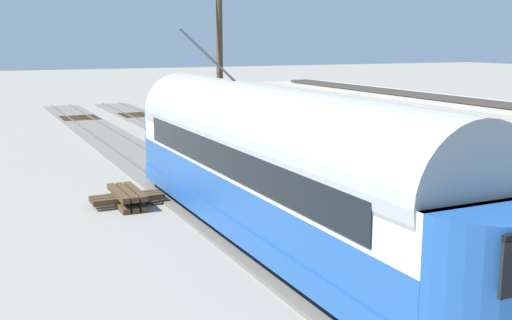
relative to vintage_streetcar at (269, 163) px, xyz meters
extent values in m
plane|color=gray|center=(-2.10, 0.50, -2.26)|extent=(220.00, 220.00, 0.00)
cube|color=#666059|center=(-4.21, 0.50, -2.21)|extent=(2.80, 80.00, 0.10)
cube|color=#59544C|center=(-3.49, 0.50, -2.12)|extent=(0.07, 80.00, 0.08)
cube|color=#59544C|center=(-4.92, 0.50, -2.12)|extent=(0.07, 80.00, 0.08)
cube|color=#47331E|center=(-4.21, -31.50, -2.16)|extent=(2.50, 0.24, 0.08)
cube|color=#47331E|center=(-4.21, -30.85, -2.16)|extent=(2.50, 0.24, 0.08)
cube|color=#47331E|center=(-4.21, -30.20, -2.16)|extent=(2.50, 0.24, 0.08)
cube|color=#47331E|center=(-4.21, -29.55, -2.16)|extent=(2.50, 0.24, 0.08)
cube|color=#47331E|center=(-4.21, -28.90, -2.16)|extent=(2.50, 0.24, 0.08)
cube|color=#666059|center=(0.00, 0.50, -2.21)|extent=(2.80, 80.00, 0.10)
cube|color=#59544C|center=(0.72, 0.50, -2.12)|extent=(0.07, 80.00, 0.08)
cube|color=#59544C|center=(-0.72, 0.50, -2.12)|extent=(0.07, 80.00, 0.08)
cube|color=#47331E|center=(0.00, -31.50, -2.16)|extent=(2.50, 0.24, 0.08)
cube|color=#47331E|center=(0.00, -30.85, -2.16)|extent=(2.50, 0.24, 0.08)
cube|color=#47331E|center=(0.00, -30.20, -2.16)|extent=(2.50, 0.24, 0.08)
cube|color=#47331E|center=(0.00, -29.55, -2.16)|extent=(2.50, 0.24, 0.08)
cube|color=#47331E|center=(0.00, -28.90, -2.16)|extent=(2.50, 0.24, 0.08)
cube|color=#1E4C93|center=(0.00, -0.01, -1.56)|extent=(2.65, 15.34, 0.55)
cube|color=#1E4C93|center=(0.00, -0.01, -0.81)|extent=(2.55, 15.34, 0.95)
cube|color=silver|center=(0.00, -0.01, 0.19)|extent=(2.55, 15.34, 1.05)
cylinder|color=#999EA3|center=(0.00, -0.01, 0.72)|extent=(2.65, 15.03, 2.65)
cylinder|color=#1E4C93|center=(0.00, 7.61, -0.56)|extent=(2.55, 2.55, 2.55)
cylinder|color=#1E4C93|center=(0.00, -7.62, -0.56)|extent=(2.55, 2.55, 2.55)
cube|color=black|center=(1.29, -0.01, 0.19)|extent=(0.04, 12.88, 0.80)
cube|color=black|center=(-1.30, -0.01, 0.19)|extent=(0.04, 12.88, 0.80)
cylinder|color=black|center=(0.00, -4.78, 2.83)|extent=(0.07, 4.96, 1.64)
cylinder|color=black|center=(0.72, 4.90, -1.70)|extent=(0.10, 0.76, 0.76)
cylinder|color=black|center=(-0.72, 4.90, -1.70)|extent=(0.10, 0.76, 0.76)
cylinder|color=black|center=(0.72, -4.91, -1.70)|extent=(0.10, 0.76, 0.76)
cylinder|color=black|center=(-0.72, -4.91, -1.70)|extent=(0.10, 0.76, 0.76)
cube|color=#B2A893|center=(-4.21, 0.53, 0.07)|extent=(2.90, 14.50, 3.20)
cube|color=#332D28|center=(-4.21, 0.53, 1.73)|extent=(0.70, 13.05, 0.08)
cube|color=black|center=(-4.21, 0.53, -1.73)|extent=(2.70, 14.50, 0.36)
cube|color=black|center=(-5.69, 0.53, -0.19)|extent=(0.06, 2.20, 2.56)
cylinder|color=black|center=(-4.92, -4.54, -1.66)|extent=(0.10, 0.84, 0.84)
cylinder|color=black|center=(-3.49, -4.54, -1.66)|extent=(0.10, 0.84, 0.84)
cylinder|color=#4C3D28|center=(-2.91, -10.73, 1.72)|extent=(0.28, 0.28, 7.97)
cube|color=#47331E|center=(2.24, -5.67, -2.17)|extent=(0.24, 2.40, 0.18)
cube|color=#47331E|center=(2.54, -5.67, -2.17)|extent=(0.24, 2.40, 0.18)
cube|color=#47331E|center=(2.84, -5.67, -2.17)|extent=(0.24, 2.40, 0.18)
cube|color=#47331E|center=(2.54, -5.97, -1.99)|extent=(2.40, 0.24, 0.18)
cube|color=#47331E|center=(2.54, -5.67, -1.99)|extent=(2.40, 0.24, 0.18)
cube|color=#47331E|center=(2.54, -5.37, -1.99)|extent=(2.40, 0.24, 0.18)
cube|color=#47331E|center=(2.24, -5.67, -1.81)|extent=(0.24, 2.40, 0.18)
cube|color=#47331E|center=(2.54, -5.67, -1.81)|extent=(0.24, 2.40, 0.18)
cube|color=#47331E|center=(2.84, -5.67, -1.81)|extent=(0.24, 2.40, 0.18)
cube|color=#B2A519|center=(-4.21, -9.46, -1.86)|extent=(1.80, 0.60, 0.80)
camera|label=1|loc=(7.21, 14.54, 3.21)|focal=43.50mm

